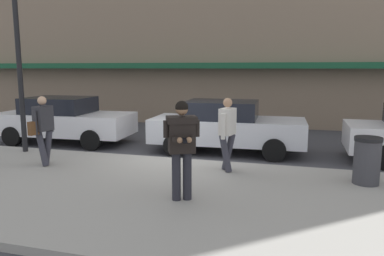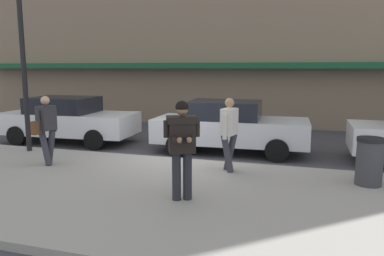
% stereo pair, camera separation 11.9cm
% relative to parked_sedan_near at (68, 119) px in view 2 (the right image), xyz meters
% --- Properties ---
extents(ground_plane, '(80.00, 80.00, 0.00)m').
position_rel_parked_sedan_near_xyz_m(ground_plane, '(4.47, -1.34, -0.79)').
color(ground_plane, '#3D3D42').
extents(sidewalk, '(32.00, 5.30, 0.14)m').
position_rel_parked_sedan_near_xyz_m(sidewalk, '(5.47, -4.19, -0.72)').
color(sidewalk, '#99968E').
rests_on(sidewalk, ground).
extents(curb_paint_line, '(28.00, 0.12, 0.01)m').
position_rel_parked_sedan_near_xyz_m(curb_paint_line, '(5.47, -1.29, -0.79)').
color(curb_paint_line, silver).
rests_on(curb_paint_line, ground).
extents(parked_sedan_near, '(4.59, 2.12, 1.54)m').
position_rel_parked_sedan_near_xyz_m(parked_sedan_near, '(0.00, 0.00, 0.00)').
color(parked_sedan_near, silver).
rests_on(parked_sedan_near, ground).
extents(parked_sedan_mid, '(4.58, 2.08, 1.54)m').
position_rel_parked_sedan_near_xyz_m(parked_sedan_mid, '(5.51, 0.12, 0.00)').
color(parked_sedan_mid, silver).
rests_on(parked_sedan_mid, ground).
extents(man_texting_on_phone, '(0.62, 0.65, 1.81)m').
position_rel_parked_sedan_near_xyz_m(man_texting_on_phone, '(5.60, -4.55, 0.46)').
color(man_texting_on_phone, '#23232B').
rests_on(man_texting_on_phone, sidewalk).
extents(pedestrian_in_light_coat, '(0.38, 0.59, 1.70)m').
position_rel_parked_sedan_near_xyz_m(pedestrian_in_light_coat, '(6.02, -2.41, 0.32)').
color(pedestrian_in_light_coat, '#33333D').
rests_on(pedestrian_in_light_coat, sidewalk).
extents(pedestrian_with_bag, '(0.37, 0.72, 1.70)m').
position_rel_parked_sedan_near_xyz_m(pedestrian_with_bag, '(1.62, -3.14, 0.32)').
color(pedestrian_with_bag, '#33333D').
rests_on(pedestrian_with_bag, sidewalk).
extents(street_lamp_post, '(0.36, 0.36, 4.88)m').
position_rel_parked_sedan_near_xyz_m(street_lamp_post, '(0.08, -1.99, 2.35)').
color(street_lamp_post, black).
rests_on(street_lamp_post, sidewalk).
extents(trash_bin, '(0.55, 0.55, 0.98)m').
position_rel_parked_sedan_near_xyz_m(trash_bin, '(8.96, -2.58, -0.16)').
color(trash_bin, '#38383D').
rests_on(trash_bin, sidewalk).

